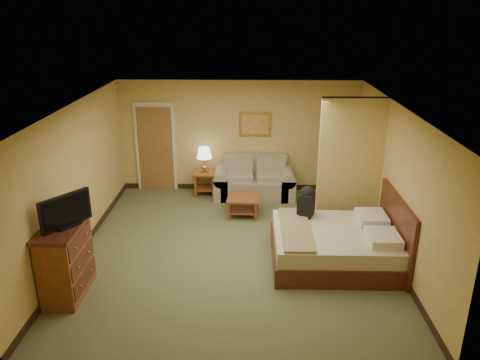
{
  "coord_description": "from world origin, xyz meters",
  "views": [
    {
      "loc": [
        0.27,
        -7.49,
        4.12
      ],
      "look_at": [
        0.08,
        0.6,
        1.12
      ],
      "focal_mm": 35.0,
      "sensor_mm": 36.0,
      "label": 1
    }
  ],
  "objects_px": {
    "loveseat": "(254,184)",
    "dresser": "(66,260)",
    "bed": "(341,245)",
    "coffee_table": "(243,202)"
  },
  "relations": [
    {
      "from": "loveseat",
      "to": "dresser",
      "type": "distance_m",
      "value": 4.92
    },
    {
      "from": "loveseat",
      "to": "bed",
      "type": "xyz_separation_m",
      "value": [
        1.45,
        -2.96,
        0.03
      ]
    },
    {
      "from": "coffee_table",
      "to": "dresser",
      "type": "distance_m",
      "value": 3.93
    },
    {
      "from": "dresser",
      "to": "loveseat",
      "type": "bearing_deg",
      "value": 54.72
    },
    {
      "from": "bed",
      "to": "loveseat",
      "type": "bearing_deg",
      "value": 116.05
    },
    {
      "from": "dresser",
      "to": "bed",
      "type": "relative_size",
      "value": 0.52
    },
    {
      "from": "loveseat",
      "to": "dresser",
      "type": "height_order",
      "value": "dresser"
    },
    {
      "from": "coffee_table",
      "to": "dresser",
      "type": "bearing_deg",
      "value": -131.6
    },
    {
      "from": "coffee_table",
      "to": "loveseat",
      "type": "bearing_deg",
      "value": 77.56
    },
    {
      "from": "loveseat",
      "to": "dresser",
      "type": "relative_size",
      "value": 1.61
    }
  ]
}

